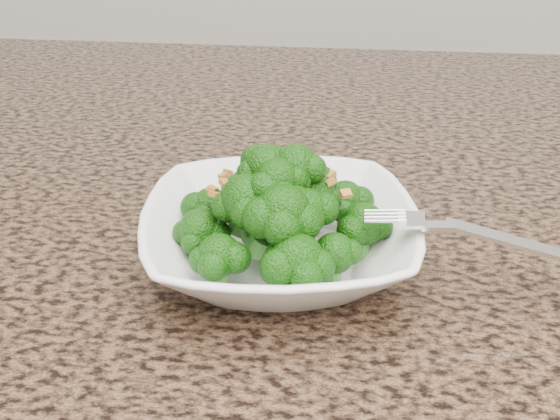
# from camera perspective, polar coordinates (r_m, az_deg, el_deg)

# --- Properties ---
(granite_counter) EXTENTS (1.64, 1.04, 0.03)m
(granite_counter) POSITION_cam_1_polar(r_m,az_deg,el_deg) (0.65, 0.76, -0.33)
(granite_counter) COLOR brown
(granite_counter) RESTS_ON cabinet
(bowl) EXTENTS (0.23, 0.23, 0.05)m
(bowl) POSITION_cam_1_polar(r_m,az_deg,el_deg) (0.53, -0.00, -2.36)
(bowl) COLOR white
(bowl) RESTS_ON granite_counter
(broccoli_pile) EXTENTS (0.18, 0.18, 0.07)m
(broccoli_pile) POSITION_cam_1_polar(r_m,az_deg,el_deg) (0.50, -0.00, 3.45)
(broccoli_pile) COLOR #144F09
(broccoli_pile) RESTS_ON bowl
(garlic_topping) EXTENTS (0.11, 0.11, 0.01)m
(garlic_topping) POSITION_cam_1_polar(r_m,az_deg,el_deg) (0.49, -0.00, 7.38)
(garlic_topping) COLOR #B7772C
(garlic_topping) RESTS_ON broccoli_pile
(fork) EXTENTS (0.18, 0.04, 0.01)m
(fork) POSITION_cam_1_polar(r_m,az_deg,el_deg) (0.50, 13.21, -1.29)
(fork) COLOR silver
(fork) RESTS_ON bowl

